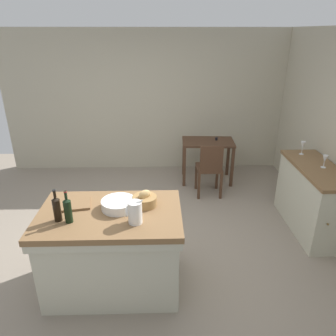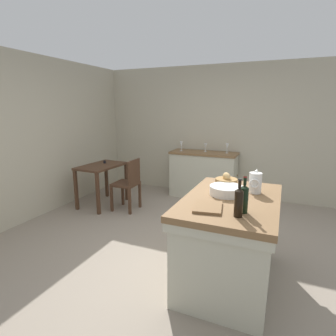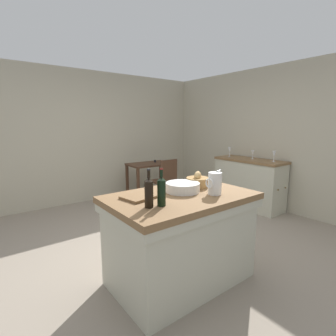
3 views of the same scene
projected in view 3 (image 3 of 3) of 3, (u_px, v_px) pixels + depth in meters
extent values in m
plane|color=gray|center=(163.00, 246.00, 3.35)|extent=(6.76, 6.76, 0.00)
cube|color=#B2AA93|center=(86.00, 137.00, 5.16)|extent=(5.32, 0.12, 2.60)
cube|color=#B2AA93|center=(277.00, 139.00, 4.68)|extent=(0.12, 5.20, 2.60)
cube|color=brown|center=(181.00, 198.00, 2.48)|extent=(1.40, 0.90, 0.06)
cube|color=#BCBAA3|center=(181.00, 204.00, 2.50)|extent=(1.38, 0.88, 0.08)
cube|color=#BCBAA3|center=(180.00, 241.00, 2.56)|extent=(1.32, 0.82, 0.84)
cube|color=brown|center=(250.00, 160.00, 4.79)|extent=(0.52, 1.31, 0.04)
cube|color=#BCBAA3|center=(249.00, 184.00, 4.87)|extent=(0.49, 1.28, 0.87)
sphere|color=brown|center=(278.00, 190.00, 4.28)|extent=(0.03, 0.03, 0.03)
sphere|color=brown|center=(285.00, 188.00, 4.42)|extent=(0.03, 0.03, 0.03)
cube|color=#472D1E|center=(150.00, 164.00, 5.34)|extent=(0.93, 0.61, 0.04)
cube|color=#472D1E|center=(138.00, 187.00, 4.98)|extent=(0.05, 0.05, 0.72)
cube|color=#472D1E|center=(173.00, 181.00, 5.44)|extent=(0.05, 0.05, 0.72)
cube|color=#472D1E|center=(127.00, 182.00, 5.38)|extent=(0.05, 0.05, 0.72)
cube|color=#472D1E|center=(161.00, 177.00, 5.84)|extent=(0.05, 0.05, 0.72)
cylinder|color=black|center=(155.00, 161.00, 5.46)|extent=(0.04, 0.04, 0.05)
cube|color=#472D1E|center=(163.00, 181.00, 4.95)|extent=(0.40, 0.40, 0.04)
cube|color=#472D1E|center=(169.00, 171.00, 4.77)|extent=(0.36, 0.04, 0.42)
cube|color=#472D1E|center=(165.00, 190.00, 5.24)|extent=(0.04, 0.04, 0.45)
cube|color=#472D1E|center=(151.00, 193.00, 5.02)|extent=(0.04, 0.04, 0.45)
cube|color=#472D1E|center=(176.00, 194.00, 4.96)|extent=(0.04, 0.04, 0.45)
cube|color=#472D1E|center=(161.00, 197.00, 4.74)|extent=(0.04, 0.04, 0.45)
cylinder|color=white|center=(215.00, 183.00, 2.47)|extent=(0.13, 0.13, 0.22)
cone|color=white|center=(219.00, 171.00, 2.48)|extent=(0.07, 0.04, 0.06)
torus|color=white|center=(209.00, 183.00, 2.42)|extent=(0.02, 0.10, 0.10)
cylinder|color=white|center=(183.00, 187.00, 2.58)|extent=(0.34, 0.34, 0.09)
cylinder|color=olive|center=(198.00, 182.00, 2.77)|extent=(0.25, 0.25, 0.10)
ellipsoid|color=tan|center=(198.00, 176.00, 2.76)|extent=(0.15, 0.14, 0.10)
cube|color=brown|center=(140.00, 197.00, 2.36)|extent=(0.35, 0.29, 0.02)
cylinder|color=black|center=(161.00, 193.00, 2.13)|extent=(0.07, 0.07, 0.22)
cone|color=black|center=(161.00, 179.00, 2.10)|extent=(0.07, 0.07, 0.03)
cylinder|color=black|center=(161.00, 173.00, 2.10)|extent=(0.03, 0.03, 0.08)
cylinder|color=maroon|center=(161.00, 169.00, 2.09)|extent=(0.03, 0.03, 0.01)
cylinder|color=black|center=(149.00, 194.00, 2.08)|extent=(0.07, 0.07, 0.22)
cone|color=black|center=(149.00, 180.00, 2.06)|extent=(0.07, 0.07, 0.03)
cylinder|color=black|center=(149.00, 174.00, 2.05)|extent=(0.03, 0.03, 0.08)
cylinder|color=black|center=(149.00, 170.00, 2.05)|extent=(0.03, 0.03, 0.01)
cylinder|color=white|center=(274.00, 161.00, 4.48)|extent=(0.06, 0.06, 0.00)
cylinder|color=white|center=(274.00, 159.00, 4.47)|extent=(0.01, 0.01, 0.08)
cone|color=white|center=(274.00, 154.00, 4.45)|extent=(0.07, 0.07, 0.11)
cylinder|color=white|center=(252.00, 159.00, 4.81)|extent=(0.06, 0.06, 0.00)
cylinder|color=white|center=(253.00, 157.00, 4.81)|extent=(0.01, 0.01, 0.07)
cone|color=white|center=(253.00, 153.00, 4.79)|extent=(0.07, 0.07, 0.10)
cylinder|color=white|center=(229.00, 156.00, 5.14)|extent=(0.06, 0.06, 0.00)
cylinder|color=white|center=(229.00, 154.00, 5.13)|extent=(0.01, 0.01, 0.08)
cone|color=white|center=(230.00, 150.00, 5.12)|extent=(0.07, 0.07, 0.11)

